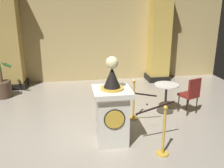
# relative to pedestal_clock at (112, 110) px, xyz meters

# --- Properties ---
(ground_plane) EXTENTS (10.10, 10.10, 0.00)m
(ground_plane) POSITION_rel_pedestal_clock_xyz_m (-0.21, 0.24, -0.71)
(ground_plane) COLOR #9E9384
(back_wall) EXTENTS (10.10, 0.16, 3.45)m
(back_wall) POSITION_rel_pedestal_clock_xyz_m (-0.21, 4.53, 1.01)
(back_wall) COLOR tan
(back_wall) RESTS_ON ground_plane
(pedestal_clock) EXTENTS (0.75, 0.75, 1.80)m
(pedestal_clock) POSITION_rel_pedestal_clock_xyz_m (0.00, 0.00, 0.00)
(pedestal_clock) COLOR silver
(pedestal_clock) RESTS_ON ground_plane
(stanchion_near) EXTENTS (0.24, 0.24, 1.00)m
(stanchion_near) POSITION_rel_pedestal_clock_xyz_m (0.88, -0.60, -0.36)
(stanchion_near) COLOR gold
(stanchion_near) RESTS_ON ground_plane
(stanchion_far) EXTENTS (0.24, 0.24, 1.02)m
(stanchion_far) POSITION_rel_pedestal_clock_xyz_m (0.69, 1.01, -0.35)
(stanchion_far) COLOR gold
(stanchion_far) RESTS_ON ground_plane
(velvet_rope) EXTENTS (0.91, 0.93, 0.22)m
(velvet_rope) POSITION_rel_pedestal_clock_xyz_m (0.78, 0.20, 0.08)
(velvet_rope) COLOR black
(column_left) EXTENTS (0.95, 0.95, 3.31)m
(column_left) POSITION_rel_pedestal_clock_xyz_m (-2.79, 4.12, 0.93)
(column_left) COLOR black
(column_left) RESTS_ON ground_plane
(column_right) EXTENTS (0.82, 0.82, 3.31)m
(column_right) POSITION_rel_pedestal_clock_xyz_m (2.36, 4.12, 0.93)
(column_right) COLOR black
(column_right) RESTS_ON ground_plane
(potted_palm_left) EXTENTS (0.65, 0.65, 1.16)m
(potted_palm_left) POSITION_rel_pedestal_clock_xyz_m (-2.87, 3.09, -0.37)
(potted_palm_left) COLOR #4C3828
(potted_palm_left) RESTS_ON ground_plane
(cafe_table) EXTENTS (0.62, 0.62, 0.75)m
(cafe_table) POSITION_rel_pedestal_clock_xyz_m (1.63, 1.29, -0.23)
(cafe_table) COLOR #332D28
(cafe_table) RESTS_ON ground_plane
(cafe_chair_red) EXTENTS (0.52, 0.52, 0.96)m
(cafe_chair_red) POSITION_rel_pedestal_clock_xyz_m (2.21, 1.07, -0.14)
(cafe_chair_red) COLOR black
(cafe_chair_red) RESTS_ON ground_plane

